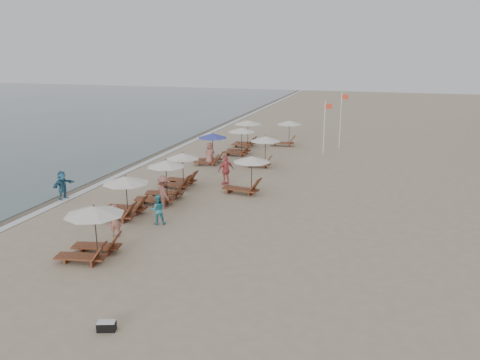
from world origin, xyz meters
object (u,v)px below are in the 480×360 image
(duffel_bag, at_px, (106,326))
(flag_pole_near, at_px, (325,125))
(lounger_station_2, at_px, (162,184))
(inland_station_0, at_px, (246,172))
(waterline_walker, at_px, (62,185))
(beachgoer_far_b, at_px, (210,154))
(inland_station_2, at_px, (286,131))
(lounger_station_1, at_px, (122,197))
(lounger_station_4, at_px, (210,148))
(lounger_station_0, at_px, (91,232))
(lounger_station_3, at_px, (179,171))
(beachgoer_near, at_px, (115,221))
(beachgoer_mid_a, at_px, (158,209))
(lounger_station_6, at_px, (246,132))
(beachgoer_mid_b, at_px, (164,192))
(inland_station_1, at_px, (262,148))
(beachgoer_far_a, at_px, (226,170))
(lounger_station_5, at_px, (239,141))

(duffel_bag, bearing_deg, flag_pole_near, 83.98)
(lounger_station_2, xyz_separation_m, inland_station_0, (4.10, 2.86, 0.25))
(inland_station_0, height_order, waterline_walker, inland_station_0)
(beachgoer_far_b, bearing_deg, inland_station_2, 31.03)
(lounger_station_1, relative_size, lounger_station_4, 1.12)
(lounger_station_2, xyz_separation_m, lounger_station_4, (-0.56, 9.33, 0.18))
(lounger_station_0, bearing_deg, lounger_station_1, 106.11)
(lounger_station_3, height_order, inland_station_0, inland_station_0)
(beachgoer_near, height_order, beachgoer_far_b, beachgoer_far_b)
(inland_station_0, bearing_deg, beachgoer_mid_a, -112.75)
(lounger_station_6, relative_size, waterline_walker, 1.55)
(inland_station_0, xyz_separation_m, beachgoer_mid_b, (-3.43, -3.99, -0.37))
(lounger_station_1, distance_m, lounger_station_3, 6.09)
(inland_station_2, bearing_deg, duffel_bag, -88.61)
(inland_station_1, bearing_deg, beachgoer_mid_b, -104.00)
(lounger_station_0, relative_size, lounger_station_1, 0.98)
(lounger_station_1, distance_m, duffel_bag, 10.59)
(lounger_station_3, height_order, flag_pole_near, flag_pole_near)
(duffel_bag, bearing_deg, inland_station_2, 91.39)
(inland_station_1, bearing_deg, lounger_station_6, 115.31)
(flag_pole_near, bearing_deg, lounger_station_4, -141.15)
(lounger_station_2, bearing_deg, inland_station_1, 70.79)
(waterline_walker, xyz_separation_m, duffel_bag, (9.66, -11.01, -0.67))
(beachgoer_far_a, bearing_deg, lounger_station_4, -109.07)
(lounger_station_0, bearing_deg, lounger_station_6, 91.31)
(lounger_station_0, xyz_separation_m, lounger_station_2, (-0.64, 7.84, -0.12))
(inland_station_1, relative_size, inland_station_2, 0.94)
(lounger_station_2, relative_size, lounger_station_4, 1.10)
(beachgoer_mid_a, xyz_separation_m, beachgoer_mid_b, (-0.79, 2.31, 0.15))
(beachgoer_near, height_order, flag_pole_near, flag_pole_near)
(inland_station_0, bearing_deg, beachgoer_near, -114.26)
(lounger_station_6, relative_size, beachgoer_mid_b, 1.42)
(inland_station_2, relative_size, beachgoer_mid_b, 1.56)
(lounger_station_5, xyz_separation_m, inland_station_2, (2.88, 4.76, 0.20))
(waterline_walker, bearing_deg, beachgoer_far_a, -44.28)
(lounger_station_4, distance_m, waterline_walker, 11.80)
(lounger_station_4, distance_m, lounger_station_6, 7.17)
(inland_station_1, height_order, beachgoer_mid_b, inland_station_1)
(duffel_bag, bearing_deg, inland_station_0, 90.06)
(beachgoer_near, bearing_deg, lounger_station_2, 74.79)
(inland_station_2, xyz_separation_m, duffel_bag, (0.73, -30.22, -1.15))
(waterline_walker, height_order, duffel_bag, waterline_walker)
(beachgoer_mid_a, height_order, beachgoer_far_a, beachgoer_far_a)
(beachgoer_far_a, distance_m, beachgoer_far_b, 5.57)
(lounger_station_6, height_order, beachgoer_far_a, lounger_station_6)
(lounger_station_0, xyz_separation_m, waterline_walker, (-6.19, 6.48, -0.31))
(lounger_station_4, relative_size, beachgoer_far_b, 1.49)
(lounger_station_4, distance_m, lounger_station_5, 3.91)
(waterline_walker, bearing_deg, inland_station_0, -56.12)
(lounger_station_4, relative_size, waterline_walker, 1.50)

